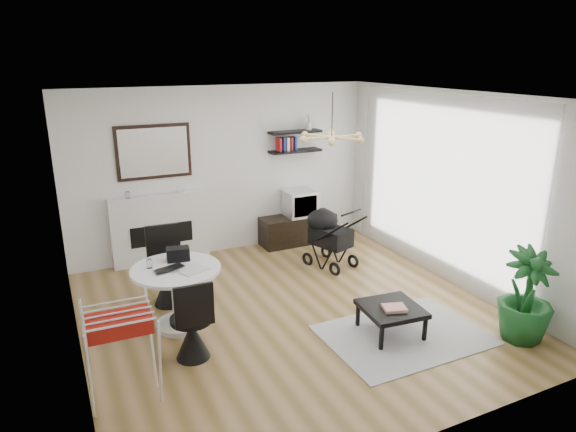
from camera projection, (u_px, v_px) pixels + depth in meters
name	position (u px, v px, depth m)	size (l,w,h in m)	color
floor	(292.00, 313.00, 6.54)	(5.00, 5.00, 0.00)	brown
ceiling	(292.00, 96.00, 5.73)	(5.00, 5.00, 0.00)	white
wall_back	(224.00, 171.00, 8.28)	(5.00, 5.00, 0.00)	white
wall_left	(67.00, 243.00, 5.10)	(5.00, 5.00, 0.00)	white
wall_right	(452.00, 189.00, 7.17)	(5.00, 5.00, 0.00)	white
sheer_curtain	(437.00, 186.00, 7.30)	(0.04, 3.60, 2.60)	white
fireplace	(160.00, 220.00, 7.96)	(1.50, 0.17, 2.16)	white
shelf_lower	(295.00, 151.00, 8.60)	(0.90, 0.25, 0.04)	black
shelf_upper	(295.00, 132.00, 8.51)	(0.90, 0.25, 0.04)	black
pendant_lamp	(332.00, 137.00, 6.44)	(0.90, 0.90, 0.10)	#DBB673
tv_console	(298.00, 229.00, 8.91)	(1.31, 0.46, 0.49)	black
crt_tv	(300.00, 203.00, 8.79)	(0.50, 0.44, 0.44)	silver
dining_table	(177.00, 288.00, 6.06)	(1.05, 1.05, 0.77)	white
laptop	(171.00, 270.00, 5.88)	(0.35, 0.23, 0.03)	black
black_bag	(178.00, 254.00, 6.18)	(0.27, 0.16, 0.16)	black
newspaper	(192.00, 270.00, 5.92)	(0.32, 0.26, 0.01)	silver
drinking_glass	(149.00, 264.00, 5.97)	(0.06, 0.06, 0.11)	white
chair_far	(168.00, 280.00, 6.71)	(0.49, 0.50, 1.03)	black
chair_near	(192.00, 334.00, 5.47)	(0.45, 0.46, 0.94)	black
drying_rack	(122.00, 355.00, 4.71)	(0.66, 0.62, 0.96)	white
stroller	(328.00, 239.00, 7.92)	(0.71, 0.88, 0.98)	black
rug	(404.00, 335.00, 6.01)	(1.83, 1.32, 0.01)	#B0B0B0
coffee_table	(391.00, 310.00, 5.96)	(0.72, 0.72, 0.34)	black
magazines	(394.00, 308.00, 5.87)	(0.26, 0.20, 0.04)	#D84236
potted_plant	(526.00, 296.00, 5.78)	(0.61, 0.61, 1.09)	#175220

